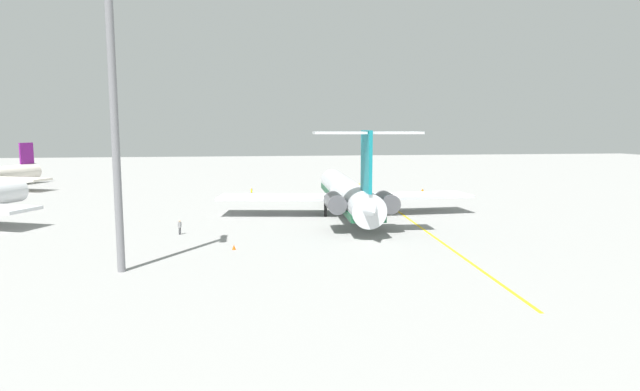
{
  "coord_description": "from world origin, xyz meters",
  "views": [
    {
      "loc": [
        -77.0,
        21.34,
        12.89
      ],
      "look_at": [
        0.6,
        10.0,
        2.98
      ],
      "focal_mm": 29.77,
      "sensor_mm": 36.0,
      "label": 1
    }
  ],
  "objects_px": {
    "ground_crew_portside": "(180,225)",
    "light_mast": "(113,98)",
    "ground_crew_near_nose": "(252,191)",
    "ground_crew_near_tail": "(422,192)",
    "main_jetliner": "(347,193)",
    "safety_cone_nose": "(234,247)"
  },
  "relations": [
    {
      "from": "ground_crew_portside",
      "to": "light_mast",
      "type": "bearing_deg",
      "value": -26.29
    },
    {
      "from": "ground_crew_portside",
      "to": "light_mast",
      "type": "distance_m",
      "value": 22.19
    },
    {
      "from": "ground_crew_near_nose",
      "to": "ground_crew_near_tail",
      "type": "height_order",
      "value": "ground_crew_near_nose"
    },
    {
      "from": "main_jetliner",
      "to": "ground_crew_portside",
      "type": "xyz_separation_m",
      "value": [
        -10.78,
        23.04,
        -2.3
      ]
    },
    {
      "from": "ground_crew_near_nose",
      "to": "ground_crew_near_tail",
      "type": "xyz_separation_m",
      "value": [
        -5.15,
        -31.86,
        -0.06
      ]
    },
    {
      "from": "main_jetliner",
      "to": "light_mast",
      "type": "height_order",
      "value": "light_mast"
    },
    {
      "from": "ground_crew_near_tail",
      "to": "ground_crew_portside",
      "type": "distance_m",
      "value": 50.72
    },
    {
      "from": "ground_crew_near_tail",
      "to": "ground_crew_portside",
      "type": "xyz_separation_m",
      "value": [
        -29.59,
        41.19,
        0.06
      ]
    },
    {
      "from": "ground_crew_near_nose",
      "to": "ground_crew_near_tail",
      "type": "bearing_deg",
      "value": 164.45
    },
    {
      "from": "ground_crew_near_tail",
      "to": "safety_cone_nose",
      "type": "bearing_deg",
      "value": -173.02
    },
    {
      "from": "ground_crew_near_tail",
      "to": "safety_cone_nose",
      "type": "relative_size",
      "value": 3.16
    },
    {
      "from": "ground_crew_near_nose",
      "to": "ground_crew_portside",
      "type": "distance_m",
      "value": 35.97
    },
    {
      "from": "safety_cone_nose",
      "to": "ground_crew_near_nose",
      "type": "bearing_deg",
      "value": -3.47
    },
    {
      "from": "main_jetliner",
      "to": "safety_cone_nose",
      "type": "bearing_deg",
      "value": 143.74
    },
    {
      "from": "ground_crew_near_tail",
      "to": "light_mast",
      "type": "bearing_deg",
      "value": -175.29
    },
    {
      "from": "ground_crew_portside",
      "to": "safety_cone_nose",
      "type": "height_order",
      "value": "ground_crew_portside"
    },
    {
      "from": "ground_crew_near_tail",
      "to": "light_mast",
      "type": "height_order",
      "value": "light_mast"
    },
    {
      "from": "main_jetliner",
      "to": "ground_crew_portside",
      "type": "height_order",
      "value": "main_jetliner"
    },
    {
      "from": "ground_crew_near_nose",
      "to": "light_mast",
      "type": "distance_m",
      "value": 54.77
    },
    {
      "from": "ground_crew_near_nose",
      "to": "ground_crew_portside",
      "type": "height_order",
      "value": "ground_crew_portside"
    },
    {
      "from": "ground_crew_portside",
      "to": "safety_cone_nose",
      "type": "bearing_deg",
      "value": 21.01
    },
    {
      "from": "ground_crew_near_nose",
      "to": "ground_crew_portside",
      "type": "xyz_separation_m",
      "value": [
        -34.74,
        9.33,
        0.0
      ]
    }
  ]
}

